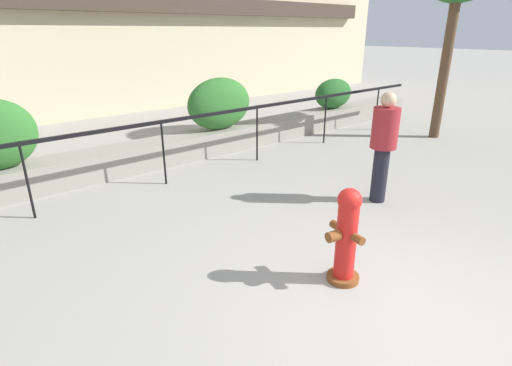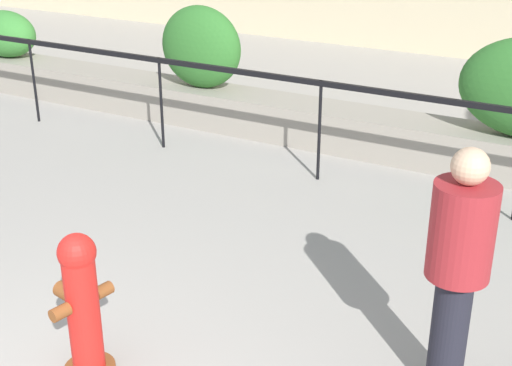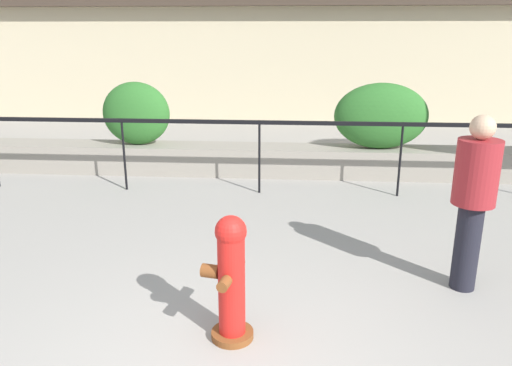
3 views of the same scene
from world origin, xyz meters
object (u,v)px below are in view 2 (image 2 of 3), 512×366
Objects in this scene: fire_hydrant at (82,305)px; pedestrian at (458,260)px; hedge_bush_0 at (5,34)px; hedge_bush_1 at (201,47)px.

fire_hydrant is 0.62× the size of pedestrian.
hedge_bush_0 is at bearing 140.15° from fire_hydrant.
hedge_bush_1 is 5.99m from pedestrian.
fire_hydrant is (2.30, -5.00, -0.50)m from hedge_bush_1.
hedge_bush_1 is at bearing 0.00° from hedge_bush_0.
hedge_bush_0 is 7.81m from fire_hydrant.
pedestrian is (2.18, 1.02, 0.44)m from fire_hydrant.
hedge_bush_0 is at bearing 180.00° from hedge_bush_1.
hedge_bush_0 reaches higher than fire_hydrant.
pedestrian is at bearing -41.63° from hedge_bush_1.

